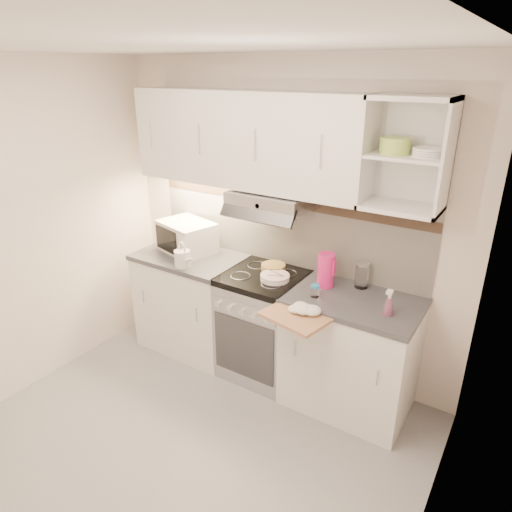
{
  "coord_description": "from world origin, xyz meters",
  "views": [
    {
      "loc": [
        1.69,
        -1.66,
        2.4
      ],
      "look_at": [
        0.02,
        0.95,
        1.12
      ],
      "focal_mm": 32.0,
      "sensor_mm": 36.0,
      "label": 1
    }
  ],
  "objects": [
    {
      "name": "base_cabinet_right",
      "position": [
        0.75,
        1.1,
        0.43
      ],
      "size": [
        0.9,
        0.6,
        0.86
      ],
      "primitive_type": "cube",
      "color": "white",
      "rests_on": "ground"
    },
    {
      "name": "pink_pitcher",
      "position": [
        0.49,
        1.18,
        1.03
      ],
      "size": [
        0.14,
        0.13,
        0.25
      ],
      "rotation": [
        0.0,
        0.0,
        -0.1
      ],
      "color": "#DE1E72",
      "rests_on": "worktop_right"
    },
    {
      "name": "watering_can",
      "position": [
        -0.63,
        0.88,
        0.98
      ],
      "size": [
        0.25,
        0.15,
        0.21
      ],
      "rotation": [
        0.0,
        0.0,
        -0.37
      ],
      "color": "silver",
      "rests_on": "worktop_left"
    },
    {
      "name": "ground",
      "position": [
        0.0,
        0.0,
        0.0
      ],
      "size": [
        3.0,
        3.0,
        0.0
      ],
      "primitive_type": "plane",
      "color": "#949396",
      "rests_on": "ground"
    },
    {
      "name": "glass_jar",
      "position": [
        0.72,
        1.3,
        1.0
      ],
      "size": [
        0.1,
        0.1,
        0.19
      ],
      "rotation": [
        0.0,
        0.0,
        -0.42
      ],
      "color": "white",
      "rests_on": "worktop_right"
    },
    {
      "name": "base_cabinet_left",
      "position": [
        -0.75,
        1.1,
        0.43
      ],
      "size": [
        0.9,
        0.6,
        0.86
      ],
      "primitive_type": "cube",
      "color": "white",
      "rests_on": "ground"
    },
    {
      "name": "plate_stack",
      "position": [
        0.12,
        1.07,
        0.92
      ],
      "size": [
        0.22,
        0.22,
        0.05
      ],
      "rotation": [
        0.0,
        0.0,
        -0.06
      ],
      "color": "white",
      "rests_on": "electric_range"
    },
    {
      "name": "room_shell",
      "position": [
        0.0,
        0.37,
        1.63
      ],
      "size": [
        3.04,
        2.84,
        2.52
      ],
      "color": "silver",
      "rests_on": "ground"
    },
    {
      "name": "bread_loaf",
      "position": [
        0.02,
        1.21,
        0.92
      ],
      "size": [
        0.19,
        0.19,
        0.05
      ],
      "primitive_type": "cylinder",
      "color": "#B17746",
      "rests_on": "electric_range"
    },
    {
      "name": "spray_bottle",
      "position": [
        1.01,
        1.01,
        0.98
      ],
      "size": [
        0.07,
        0.07,
        0.19
      ],
      "rotation": [
        0.0,
        0.0,
        0.02
      ],
      "color": "pink",
      "rests_on": "worktop_right"
    },
    {
      "name": "dish_towel",
      "position": [
        0.53,
        0.79,
        0.91
      ],
      "size": [
        0.23,
        0.2,
        0.06
      ],
      "primitive_type": null,
      "rotation": [
        0.0,
        0.0,
        0.02
      ],
      "color": "silver",
      "rests_on": "cutting_board"
    },
    {
      "name": "worktop_left",
      "position": [
        -0.75,
        1.1,
        0.88
      ],
      "size": [
        0.92,
        0.62,
        0.04
      ],
      "primitive_type": "cube",
      "color": "#47474C",
      "rests_on": "base_cabinet_left"
    },
    {
      "name": "spice_jar",
      "position": [
        0.5,
        0.98,
        0.95
      ],
      "size": [
        0.06,
        0.06,
        0.09
      ],
      "rotation": [
        0.0,
        0.0,
        0.33
      ],
      "color": "silver",
      "rests_on": "worktop_right"
    },
    {
      "name": "microwave",
      "position": [
        -0.83,
        1.16,
        1.03
      ],
      "size": [
        0.55,
        0.46,
        0.27
      ],
      "rotation": [
        0.0,
        0.0,
        -0.26
      ],
      "color": "silver",
      "rests_on": "worktop_left"
    },
    {
      "name": "worktop_right",
      "position": [
        0.75,
        1.1,
        0.88
      ],
      "size": [
        0.92,
        0.62,
        0.04
      ],
      "primitive_type": "cube",
      "color": "#47474C",
      "rests_on": "base_cabinet_right"
    },
    {
      "name": "electric_range",
      "position": [
        0.0,
        1.1,
        0.45
      ],
      "size": [
        0.6,
        0.6,
        0.9
      ],
      "color": "#B7B7BC",
      "rests_on": "ground"
    },
    {
      "name": "cutting_board",
      "position": [
        0.5,
        0.74,
        0.87
      ],
      "size": [
        0.49,
        0.45,
        0.02
      ],
      "primitive_type": "cube",
      "rotation": [
        0.0,
        0.0,
        -0.2
      ],
      "color": "tan",
      "rests_on": "base_cabinet_right"
    }
  ]
}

